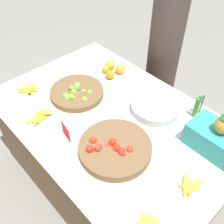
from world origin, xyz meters
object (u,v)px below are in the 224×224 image
object	(u,v)px
tomato_basket	(115,148)
price_sign	(66,132)
metal_bowl	(155,107)
vendor_person	(164,53)
produce_crate	(218,139)
lime_bowl	(77,93)

from	to	relation	value
tomato_basket	price_sign	world-z (taller)	price_sign
metal_bowl	vendor_person	size ratio (longest dim) A/B	0.21
metal_bowl	produce_crate	bearing A→B (deg)	0.48
produce_crate	vendor_person	distance (m)	1.11
lime_bowl	produce_crate	world-z (taller)	produce_crate
price_sign	produce_crate	size ratio (longest dim) A/B	0.31
lime_bowl	tomato_basket	distance (m)	0.61
lime_bowl	metal_bowl	bearing A→B (deg)	31.47
metal_bowl	vendor_person	world-z (taller)	vendor_person
tomato_basket	produce_crate	distance (m)	0.63
tomato_basket	metal_bowl	world-z (taller)	tomato_basket
produce_crate	lime_bowl	bearing A→B (deg)	-162.23
tomato_basket	metal_bowl	size ratio (longest dim) A/B	1.30
vendor_person	lime_bowl	bearing A→B (deg)	-95.07
price_sign	vendor_person	size ratio (longest dim) A/B	0.07
lime_bowl	price_sign	size ratio (longest dim) A/B	3.70
tomato_basket	price_sign	bearing A→B (deg)	-153.33
tomato_basket	vendor_person	distance (m)	1.21
price_sign	vendor_person	distance (m)	1.27
metal_bowl	produce_crate	world-z (taller)	produce_crate
produce_crate	vendor_person	world-z (taller)	vendor_person
produce_crate	vendor_person	xyz separation A→B (m)	(-0.92, 0.63, -0.08)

